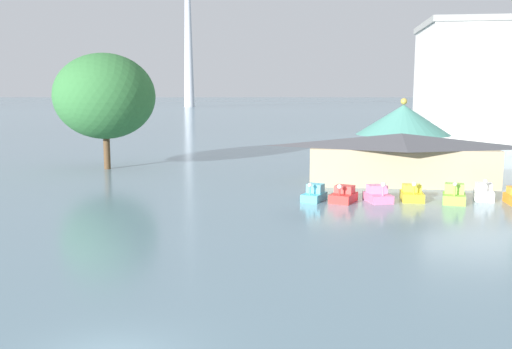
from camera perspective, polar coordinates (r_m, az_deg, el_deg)
pedal_boat_cyan at (r=42.97m, az=6.00°, el=-2.00°), size 2.04×2.58×1.49m
pedal_boat_red at (r=42.77m, az=8.95°, el=-2.12°), size 2.30×2.78×1.49m
pedal_boat_pink at (r=43.35m, az=12.35°, el=-2.07°), size 2.21×2.78×1.66m
pedal_boat_yellow at (r=44.46m, az=15.66°, el=-1.95°), size 1.66×2.53×1.61m
pedal_boat_lime at (r=44.27m, az=19.60°, el=-2.04°), size 2.00×2.48×1.73m
pedal_boat_white at (r=46.57m, az=22.27°, el=-1.76°), size 1.83×2.56×1.75m
boathouse at (r=51.99m, az=14.57°, el=1.69°), size 17.45×6.55×4.58m
green_roof_pavilion at (r=61.69m, az=14.78°, el=4.10°), size 9.96×9.96×7.63m
shoreline_tree_tall_left at (r=62.06m, az=-15.22°, el=7.72°), size 10.70×10.70×12.37m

